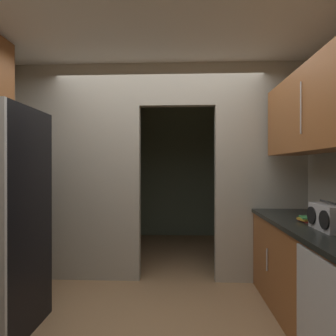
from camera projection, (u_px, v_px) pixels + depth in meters
kitchen_overhead_slab at (152, 29)px, 2.67m from camera, size 3.93×6.42×0.06m
kitchen_partition at (154, 167)px, 3.52m from camera, size 3.53×0.12×2.64m
adjoining_room_shell at (166, 171)px, 5.19m from camera, size 3.53×2.41×2.64m
lower_cabinet_run at (323, 281)px, 2.36m from camera, size 0.66×2.06×0.89m
dishwasher at (317, 321)px, 1.80m from camera, size 0.02×0.56×0.83m
upper_cabinet_counterside at (323, 108)px, 2.36m from camera, size 0.36×1.85×0.72m
boombox at (328, 217)px, 2.22m from camera, size 0.16×0.35×0.23m
book_stack at (307, 219)px, 2.58m from camera, size 0.16×0.17×0.05m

